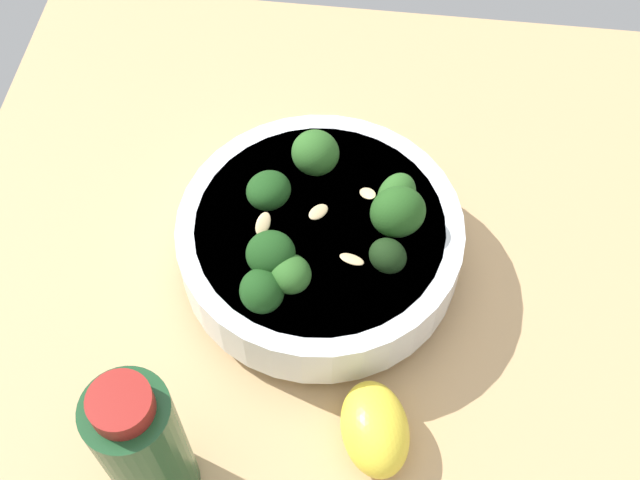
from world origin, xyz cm
name	(u,v)px	position (x,y,z in cm)	size (l,w,h in cm)	color
ground_plane	(355,327)	(0.00, 0.00, -2.21)	(69.25, 69.25, 4.43)	tan
bowl_of_broccoli	(321,240)	(3.27, -3.90, 4.14)	(21.76, 21.76, 10.37)	white
lemon_wedge	(375,429)	(-2.19, 9.93, 2.15)	(7.00, 4.73, 4.29)	yellow
bottle_tall	(144,447)	(12.18, 14.68, 7.15)	(5.34, 5.34, 15.03)	#194723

